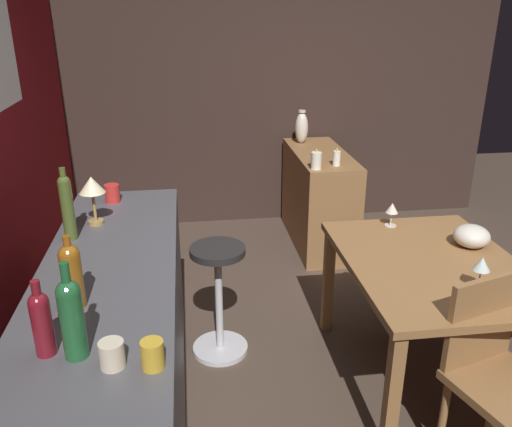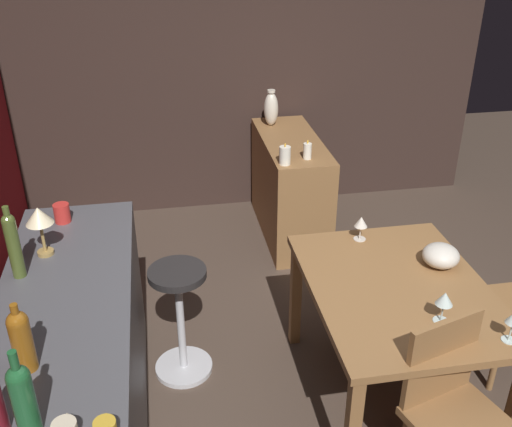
% 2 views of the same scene
% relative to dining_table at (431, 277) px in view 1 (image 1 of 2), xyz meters
% --- Properties ---
extents(ground_plane, '(9.00, 9.00, 0.00)m').
position_rel_dining_table_xyz_m(ground_plane, '(-0.00, 0.24, -0.65)').
color(ground_plane, '#47382D').
extents(wall_side_right, '(0.10, 4.40, 2.60)m').
position_rel_dining_table_xyz_m(wall_side_right, '(2.55, 0.54, 0.65)').
color(wall_side_right, '#33231E').
rests_on(wall_side_right, ground_plane).
extents(dining_table, '(1.18, 0.89, 0.74)m').
position_rel_dining_table_xyz_m(dining_table, '(0.00, 0.00, 0.00)').
color(dining_table, olive).
rests_on(dining_table, ground_plane).
extents(kitchen_counter, '(2.10, 0.60, 0.90)m').
position_rel_dining_table_xyz_m(kitchen_counter, '(-0.18, 1.62, -0.20)').
color(kitchen_counter, '#4C4C51').
rests_on(kitchen_counter, ground_plane).
extents(sideboard_cabinet, '(1.10, 0.44, 0.82)m').
position_rel_dining_table_xyz_m(sideboard_cabinet, '(1.89, 0.12, -0.24)').
color(sideboard_cabinet, olive).
rests_on(sideboard_cabinet, ground_plane).
extents(chair_near_window, '(0.50, 0.50, 0.91)m').
position_rel_dining_table_xyz_m(chair_near_window, '(-0.61, -0.03, -0.14)').
color(chair_near_window, olive).
rests_on(chair_near_window, ground_plane).
extents(bar_stool, '(0.34, 0.34, 0.70)m').
position_rel_dining_table_xyz_m(bar_stool, '(0.40, 1.10, -0.28)').
color(bar_stool, '#262323').
rests_on(bar_stool, ground_plane).
extents(wine_glass_right, '(0.08, 0.08, 0.16)m').
position_rel_dining_table_xyz_m(wine_glass_right, '(-0.30, -0.08, 0.21)').
color(wine_glass_right, silver).
rests_on(wine_glass_right, dining_table).
extents(wine_glass_center, '(0.07, 0.07, 0.15)m').
position_rel_dining_table_xyz_m(wine_glass_center, '(0.48, 0.05, 0.20)').
color(wine_glass_center, silver).
rests_on(wine_glass_center, dining_table).
extents(fruit_bowl, '(0.19, 0.19, 0.12)m').
position_rel_dining_table_xyz_m(fruit_bowl, '(0.14, -0.28, 0.15)').
color(fruit_bowl, beige).
rests_on(fruit_bowl, dining_table).
extents(wine_bottle_green, '(0.08, 0.08, 0.34)m').
position_rel_dining_table_xyz_m(wine_bottle_green, '(-0.79, 1.63, 0.41)').
color(wine_bottle_green, '#1E592D').
rests_on(wine_bottle_green, kitchen_counter).
extents(wine_bottle_olive, '(0.06, 0.06, 0.37)m').
position_rel_dining_table_xyz_m(wine_bottle_olive, '(0.18, 1.83, 0.43)').
color(wine_bottle_olive, '#475623').
rests_on(wine_bottle_olive, kitchen_counter).
extents(wine_bottle_amber, '(0.08, 0.08, 0.29)m').
position_rel_dining_table_xyz_m(wine_bottle_amber, '(-0.48, 1.69, 0.39)').
color(wine_bottle_amber, '#8C5114').
rests_on(wine_bottle_amber, kitchen_counter).
extents(wine_bottle_ruby, '(0.07, 0.07, 0.27)m').
position_rel_dining_table_xyz_m(wine_bottle_ruby, '(-0.77, 1.73, 0.38)').
color(wine_bottle_ruby, maroon).
rests_on(wine_bottle_ruby, kitchen_counter).
extents(cup_mustard, '(0.11, 0.07, 0.10)m').
position_rel_dining_table_xyz_m(cup_mustard, '(-0.89, 1.38, 0.30)').
color(cup_mustard, gold).
rests_on(cup_mustard, kitchen_counter).
extents(cup_cream, '(0.12, 0.08, 0.09)m').
position_rel_dining_table_xyz_m(cup_cream, '(-0.86, 1.51, 0.30)').
color(cup_cream, beige).
rests_on(cup_cream, kitchen_counter).
extents(cup_red, '(0.12, 0.09, 0.11)m').
position_rel_dining_table_xyz_m(cup_red, '(0.69, 1.68, 0.30)').
color(cup_red, red).
rests_on(cup_red, kitchen_counter).
extents(counter_lamp, '(0.13, 0.13, 0.26)m').
position_rel_dining_table_xyz_m(counter_lamp, '(0.35, 1.73, 0.45)').
color(counter_lamp, '#A58447').
rests_on(counter_lamp, kitchen_counter).
extents(pillar_candle_tall, '(0.06, 0.06, 0.14)m').
position_rel_dining_table_xyz_m(pillar_candle_tall, '(1.50, 0.10, 0.23)').
color(pillar_candle_tall, white).
rests_on(pillar_candle_tall, sideboard_cabinet).
extents(pillar_candle_short, '(0.08, 0.08, 0.16)m').
position_rel_dining_table_xyz_m(pillar_candle_short, '(1.43, 0.28, 0.24)').
color(pillar_candle_short, white).
rests_on(pillar_candle_short, sideboard_cabinet).
extents(vase_ceramic_ivory, '(0.12, 0.12, 0.30)m').
position_rel_dining_table_xyz_m(vase_ceramic_ivory, '(2.24, 0.21, 0.31)').
color(vase_ceramic_ivory, beige).
rests_on(vase_ceramic_ivory, sideboard_cabinet).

